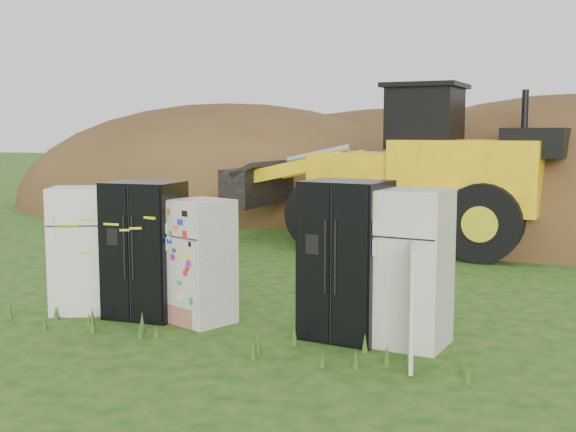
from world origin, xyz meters
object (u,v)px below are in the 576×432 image
at_px(wheel_loader, 385,166).
at_px(fridge_leftmost, 81,250).
at_px(fridge_black_right, 346,260).
at_px(fridge_black_side, 145,250).
at_px(fridge_sticker, 201,261).
at_px(fridge_open_door, 411,268).

bearing_deg(wheel_loader, fridge_leftmost, -104.88).
distance_m(fridge_leftmost, wheel_loader, 7.90).
bearing_deg(fridge_black_right, fridge_leftmost, -170.21).
relative_size(fridge_black_side, fridge_sticker, 1.13).
distance_m(fridge_leftmost, fridge_black_right, 3.88).
xyz_separation_m(fridge_black_side, fridge_open_door, (3.69, -0.06, 0.00)).
relative_size(fridge_sticker, fridge_black_right, 0.85).
distance_m(fridge_black_right, fridge_open_door, 0.82).
bearing_deg(wheel_loader, fridge_black_side, -97.90).
xyz_separation_m(fridge_leftmost, fridge_black_side, (1.00, 0.08, 0.05)).
distance_m(fridge_black_side, fridge_sticker, 0.88).
height_order(fridge_black_right, fridge_open_door, fridge_black_right).
relative_size(fridge_black_side, wheel_loader, 0.25).
bearing_deg(fridge_sticker, fridge_black_side, -158.56).
relative_size(fridge_leftmost, fridge_sticker, 1.07).
xyz_separation_m(fridge_leftmost, fridge_open_door, (4.69, 0.01, 0.05)).
distance_m(fridge_leftmost, fridge_black_side, 1.00).
height_order(fridge_black_side, fridge_black_right, fridge_black_right).
height_order(fridge_leftmost, fridge_open_door, fridge_open_door).
distance_m(fridge_open_door, wheel_loader, 7.67).
bearing_deg(fridge_open_door, wheel_loader, 113.12).
distance_m(fridge_leftmost, fridge_open_door, 4.69).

